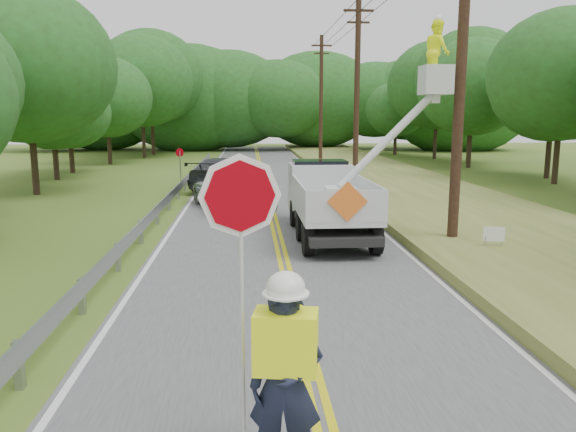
{
  "coord_description": "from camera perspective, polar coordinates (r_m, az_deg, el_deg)",
  "views": [
    {
      "loc": [
        -0.89,
        -6.5,
        3.76
      ],
      "look_at": [
        0.0,
        6.0,
        1.5
      ],
      "focal_mm": 34.89,
      "sensor_mm": 36.0,
      "label": 1
    }
  ],
  "objects": [
    {
      "name": "ground",
      "position": [
        7.56,
        3.41,
        -19.6
      ],
      "size": [
        140.0,
        140.0,
        0.0
      ],
      "primitive_type": "plane",
      "color": "#455F20",
      "rests_on": "ground"
    },
    {
      "name": "road",
      "position": [
        20.86,
        -1.55,
        -0.14
      ],
      "size": [
        7.2,
        96.0,
        0.03
      ],
      "color": "#4B4C4E",
      "rests_on": "ground"
    },
    {
      "name": "guardrail",
      "position": [
        21.87,
        -12.25,
        1.55
      ],
      "size": [
        0.18,
        48.0,
        0.77
      ],
      "color": "#919398",
      "rests_on": "ground"
    },
    {
      "name": "utility_poles",
      "position": [
        24.29,
        10.27,
        13.62
      ],
      "size": [
        1.6,
        43.3,
        10.0
      ],
      "color": "black",
      "rests_on": "ground"
    },
    {
      "name": "tall_grass_verge",
      "position": [
        22.3,
        17.0,
        0.45
      ],
      "size": [
        7.0,
        96.0,
        0.3
      ],
      "primitive_type": "cube",
      "color": "#5B6529",
      "rests_on": "ground"
    },
    {
      "name": "treeline_left",
      "position": [
        39.68,
        -18.8,
        12.93
      ],
      "size": [
        10.19,
        55.42,
        11.71
      ],
      "color": "#332319",
      "rests_on": "ground"
    },
    {
      "name": "treeline_right",
      "position": [
        35.43,
        24.78,
        12.79
      ],
      "size": [
        11.41,
        52.98,
        10.38
      ],
      "color": "#332319",
      "rests_on": "ground"
    },
    {
      "name": "treeline_horizon",
      "position": [
        62.72,
        -3.11,
        11.79
      ],
      "size": [
        58.21,
        15.68,
        12.33
      ],
      "color": "#26491A",
      "rests_on": "ground"
    },
    {
      "name": "flagger",
      "position": [
        5.87,
        -0.34,
        -15.44
      ],
      "size": [
        1.26,
        0.62,
        3.38
      ],
      "color": "#191E33",
      "rests_on": "road"
    },
    {
      "name": "bucket_truck",
      "position": [
        18.03,
        4.68,
        2.86
      ],
      "size": [
        4.17,
        6.35,
        6.29
      ],
      "color": "black",
      "rests_on": "road"
    },
    {
      "name": "suv_silver",
      "position": [
        23.03,
        -5.76,
        2.62
      ],
      "size": [
        3.9,
        5.64,
        1.43
      ],
      "primitive_type": "imported",
      "rotation": [
        0.0,
        0.0,
        3.47
      ],
      "color": "#B8BAC0",
      "rests_on": "road"
    },
    {
      "name": "suv_darkgrey",
      "position": [
        28.88,
        -6.33,
        4.34
      ],
      "size": [
        4.06,
        6.06,
        1.63
      ],
      "primitive_type": "imported",
      "rotation": [
        0.0,
        0.0,
        2.79
      ],
      "color": "#36393E",
      "rests_on": "road"
    },
    {
      "name": "stop_sign_permanent",
      "position": [
        29.15,
        -10.95,
        5.33
      ],
      "size": [
        0.38,
        0.29,
        2.13
      ],
      "color": "#919398",
      "rests_on": "ground"
    },
    {
      "name": "yard_sign",
      "position": [
        15.99,
        20.25,
        -1.85
      ],
      "size": [
        0.56,
        0.14,
        0.82
      ],
      "color": "white",
      "rests_on": "ground"
    }
  ]
}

